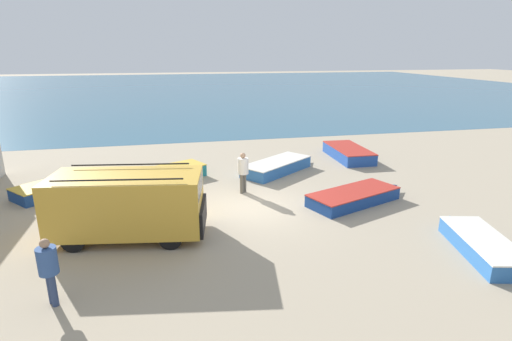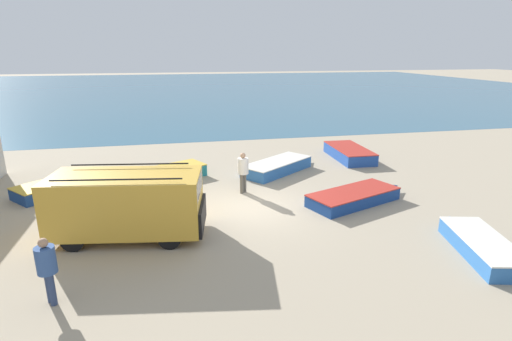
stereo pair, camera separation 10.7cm
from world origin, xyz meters
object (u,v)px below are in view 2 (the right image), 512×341
object	(u,v)px
fishing_rowboat_4	(162,175)
fishing_rowboat_2	(279,166)
fishing_rowboat_5	(348,152)
fishing_rowboat_3	(481,245)
fishing_rowboat_1	(356,196)
fishing_rowboat_0	(59,187)
parked_van	(128,203)
fisherman_1	(47,265)
fisherman_0	(243,169)

from	to	relation	value
fishing_rowboat_4	fishing_rowboat_2	bearing A→B (deg)	155.44
fishing_rowboat_2	fishing_rowboat_5	xyz separation A→B (m)	(4.49, 1.74, 0.03)
fishing_rowboat_3	fishing_rowboat_1	bearing A→B (deg)	35.32
fishing_rowboat_0	fishing_rowboat_2	bearing A→B (deg)	-35.99
parked_van	fisherman_1	distance (m)	3.68
parked_van	fisherman_1	size ratio (longest dim) A/B	2.93
fishing_rowboat_1	fishing_rowboat_2	world-z (taller)	fishing_rowboat_2
parked_van	fishing_rowboat_2	xyz separation A→B (m)	(6.58, 6.00, -0.87)
fishing_rowboat_4	fisherman_1	bearing A→B (deg)	47.32
fishing_rowboat_3	fishing_rowboat_5	distance (m)	11.07
fisherman_1	fishing_rowboat_0	bearing A→B (deg)	67.75
fishing_rowboat_4	fisherman_0	size ratio (longest dim) A/B	2.55
parked_van	fishing_rowboat_3	world-z (taller)	parked_van
fishing_rowboat_3	fisherman_0	bearing A→B (deg)	55.67
parked_van	fisherman_0	xyz separation A→B (m)	(4.31, 3.32, -0.12)
fishing_rowboat_3	fishing_rowboat_2	bearing A→B (deg)	35.29
fishing_rowboat_0	fisherman_0	size ratio (longest dim) A/B	2.01
fishing_rowboat_4	fishing_rowboat_5	size ratio (longest dim) A/B	0.98
parked_van	fishing_rowboat_0	size ratio (longest dim) A/B	1.42
fishing_rowboat_2	fishing_rowboat_4	distance (m)	5.65
fishing_rowboat_1	fishing_rowboat_4	size ratio (longest dim) A/B	1.04
fishing_rowboat_2	fishing_rowboat_5	size ratio (longest dim) A/B	0.96
fishing_rowboat_2	fisherman_1	bearing A→B (deg)	-167.96
fishing_rowboat_0	fishing_rowboat_3	xyz separation A→B (m)	(13.65, -8.28, -0.00)
fishing_rowboat_3	fisherman_1	distance (m)	11.83
fisherman_0	fisherman_1	size ratio (longest dim) A/B	1.02
fishing_rowboat_0	fishing_rowboat_4	size ratio (longest dim) A/B	0.79
parked_van	fishing_rowboat_4	xyz separation A→B (m)	(0.94, 5.71, -0.87)
parked_van	fishing_rowboat_0	xyz separation A→B (m)	(-3.35, 4.97, -0.90)
fishing_rowboat_2	fisherman_0	world-z (taller)	fisherman_0
fishing_rowboat_4	fisherman_1	xyz separation A→B (m)	(-2.45, -9.06, 0.73)
fishing_rowboat_3	fishing_rowboat_0	bearing A→B (deg)	72.29
fisherman_1	fishing_rowboat_4	bearing A→B (deg)	40.14
fishing_rowboat_1	fishing_rowboat_4	bearing A→B (deg)	128.42
parked_van	fishing_rowboat_0	bearing A→B (deg)	132.91
fishing_rowboat_0	fisherman_1	xyz separation A→B (m)	(1.84, -8.33, 0.76)
fishing_rowboat_1	parked_van	bearing A→B (deg)	167.50
fishing_rowboat_0	fisherman_0	world-z (taller)	fisherman_0
parked_van	fisherman_0	distance (m)	5.43
fishing_rowboat_0	fishing_rowboat_2	world-z (taller)	fishing_rowboat_2
fishing_rowboat_0	fishing_rowboat_4	bearing A→B (deg)	-32.20
fishing_rowboat_1	fishing_rowboat_4	distance (m)	8.72
fishing_rowboat_1	fishing_rowboat_5	size ratio (longest dim) A/B	1.03
fisherman_1	fisherman_0	bearing A→B (deg)	14.19
fishing_rowboat_3	fishing_rowboat_5	size ratio (longest dim) A/B	0.89
fishing_rowboat_0	fisherman_0	xyz separation A→B (m)	(7.66, -1.66, 0.78)
fishing_rowboat_1	fisherman_0	bearing A→B (deg)	132.83
fishing_rowboat_1	fishing_rowboat_5	xyz separation A→B (m)	(2.61, 6.46, 0.06)
fishing_rowboat_3	fishing_rowboat_4	world-z (taller)	fishing_rowboat_4
parked_van	fishing_rowboat_2	bearing A→B (deg)	51.28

